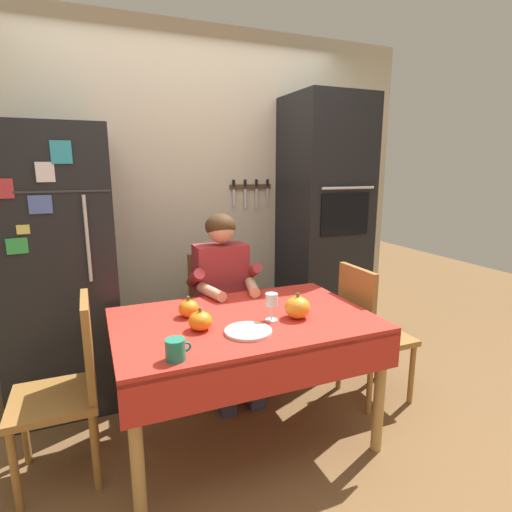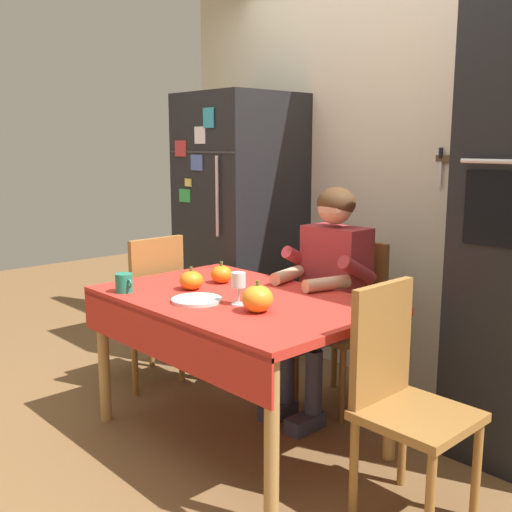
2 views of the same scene
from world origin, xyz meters
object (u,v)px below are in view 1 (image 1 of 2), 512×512
Objects in this scene: chair_right_side at (367,328)px; coffee_mug at (176,350)px; serving_tray at (248,331)px; chair_left_side at (70,382)px; refrigerator at (59,270)px; dining_table at (245,333)px; pumpkin_large at (189,308)px; pumpkin_small at (298,307)px; wall_oven at (323,229)px; pumpkin_medium at (200,321)px; wine_glass at (272,302)px; chair_behind_person at (217,310)px; seated_person at (224,288)px.

chair_right_side reaches higher than coffee_mug.
chair_right_side reaches higher than serving_tray.
chair_left_side is 8.12× the size of coffee_mug.
dining_table is (0.95, -0.88, -0.24)m from refrigerator.
refrigerator reaches higher than pumpkin_large.
chair_right_side reaches higher than pumpkin_small.
pumpkin_large is 0.60m from pumpkin_small.
wall_oven is 17.24× the size of pumpkin_medium.
pumpkin_large is at bearing 150.06° from wine_glass.
seated_person is (-0.00, -0.19, 0.23)m from chair_behind_person.
dining_table is at bearing -97.18° from seated_person.
pumpkin_medium is at bearing -111.94° from chair_behind_person.
seated_person is (1.03, -0.28, -0.16)m from refrigerator.
pumpkin_large is 0.49× the size of serving_tray.
refrigerator is 1.17m from pumpkin_medium.
refrigerator is 1.45× the size of seated_person.
wine_glass is (0.12, -0.08, 0.19)m from dining_table.
dining_table is 1.12× the size of seated_person.
serving_tray is (0.21, -0.13, -0.04)m from pumpkin_medium.
chair_right_side is (0.82, -0.70, 0.00)m from chair_behind_person.
pumpkin_small is (0.27, -0.10, 0.14)m from dining_table.
chair_right_side is (-0.15, -0.83, -0.54)m from wall_oven.
refrigerator reaches higher than serving_tray.
pumpkin_medium is (0.01, -0.21, 0.00)m from pumpkin_large.
chair_behind_person is 7.64× the size of pumpkin_medium.
wall_oven is 2.26× the size of chair_right_side.
pumpkin_small is at bearing 15.25° from serving_tray.
pumpkin_small is (0.55, -0.25, 0.01)m from pumpkin_large.
wall_oven reaches higher than serving_tray.
wine_glass is (1.02, -0.17, 0.34)m from chair_left_side.
pumpkin_medium is at bearing 175.84° from pumpkin_small.
refrigerator reaches higher than chair_right_side.
chair_behind_person is at bearing 82.35° from serving_tray.
chair_left_side is at bearing 167.01° from pumpkin_medium.
serving_tray is (-1.10, -1.11, -0.30)m from wall_oven.
wine_glass is (1.07, -0.96, -0.05)m from refrigerator.
chair_behind_person is at bearing -172.39° from wall_oven.
coffee_mug is 0.98× the size of pumpkin_large.
chair_left_side is (-0.90, 0.09, -0.14)m from dining_table.
refrigerator is 11.79× the size of wine_glass.
chair_behind_person and chair_right_side have the same top height.
wall_oven is at bearing 36.65° from pumpkin_medium.
seated_person is (-0.97, -0.32, -0.31)m from wall_oven.
wall_oven is 1.38m from wine_glass.
dining_table is 0.34m from pumpkin_large.
chair_left_side is 0.68m from pumpkin_large.
chair_behind_person is 1.00× the size of chair_right_side.
wall_oven is at bearing 18.13° from seated_person.
dining_table is at bearing -42.91° from refrigerator.
chair_behind_person is at bearing 65.07° from coffee_mug.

